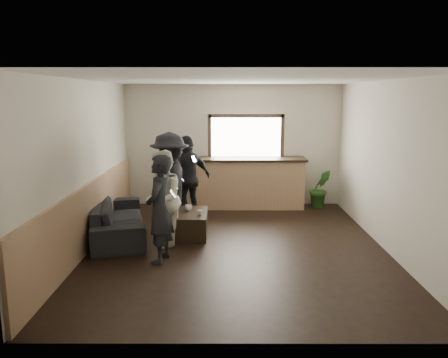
{
  "coord_description": "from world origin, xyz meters",
  "views": [
    {
      "loc": [
        -0.19,
        -7.14,
        2.54
      ],
      "look_at": [
        -0.2,
        0.4,
        1.1
      ],
      "focal_mm": 35.0,
      "sensor_mm": 36.0,
      "label": 1
    }
  ],
  "objects_px": {
    "person_a": "(159,209)",
    "cup_b": "(200,213)",
    "cup_a": "(188,208)",
    "person_b": "(163,199)",
    "person_d": "(188,178)",
    "person_c": "(170,183)",
    "coffee_table": "(192,224)",
    "sofa": "(118,218)",
    "bar_counter": "(246,180)",
    "potted_plant": "(320,189)"
  },
  "relations": [
    {
      "from": "person_a",
      "to": "person_c",
      "type": "relative_size",
      "value": 0.89
    },
    {
      "from": "sofa",
      "to": "coffee_table",
      "type": "xyz_separation_m",
      "value": [
        1.36,
        0.04,
        -0.11
      ]
    },
    {
      "from": "potted_plant",
      "to": "person_d",
      "type": "xyz_separation_m",
      "value": [
        -2.94,
        -1.04,
        0.43
      ]
    },
    {
      "from": "sofa",
      "to": "potted_plant",
      "type": "bearing_deg",
      "value": -77.13
    },
    {
      "from": "bar_counter",
      "to": "cup_b",
      "type": "xyz_separation_m",
      "value": [
        -0.93,
        -2.27,
        -0.16
      ]
    },
    {
      "from": "cup_a",
      "to": "person_a",
      "type": "distance_m",
      "value": 1.52
    },
    {
      "from": "person_b",
      "to": "person_c",
      "type": "distance_m",
      "value": 0.74
    },
    {
      "from": "coffee_table",
      "to": "cup_a",
      "type": "height_order",
      "value": "cup_a"
    },
    {
      "from": "bar_counter",
      "to": "person_d",
      "type": "relative_size",
      "value": 1.53
    },
    {
      "from": "bar_counter",
      "to": "person_a",
      "type": "xyz_separation_m",
      "value": [
        -1.49,
        -3.39,
        0.2
      ]
    },
    {
      "from": "cup_a",
      "to": "potted_plant",
      "type": "xyz_separation_m",
      "value": [
        2.87,
        1.89,
        -0.04
      ]
    },
    {
      "from": "sofa",
      "to": "coffee_table",
      "type": "relative_size",
      "value": 2.31
    },
    {
      "from": "cup_a",
      "to": "person_b",
      "type": "bearing_deg",
      "value": -117.86
    },
    {
      "from": "cup_a",
      "to": "person_c",
      "type": "xyz_separation_m",
      "value": [
        -0.33,
        0.01,
        0.46
      ]
    },
    {
      "from": "sofa",
      "to": "person_a",
      "type": "height_order",
      "value": "person_a"
    },
    {
      "from": "coffee_table",
      "to": "person_d",
      "type": "distance_m",
      "value": 1.22
    },
    {
      "from": "coffee_table",
      "to": "person_d",
      "type": "bearing_deg",
      "value": 98.37
    },
    {
      "from": "person_a",
      "to": "person_d",
      "type": "relative_size",
      "value": 0.95
    },
    {
      "from": "cup_b",
      "to": "person_b",
      "type": "height_order",
      "value": "person_b"
    },
    {
      "from": "person_a",
      "to": "person_d",
      "type": "bearing_deg",
      "value": -177.64
    },
    {
      "from": "person_a",
      "to": "person_b",
      "type": "height_order",
      "value": "person_a"
    },
    {
      "from": "coffee_table",
      "to": "cup_a",
      "type": "xyz_separation_m",
      "value": [
        -0.08,
        0.15,
        0.27
      ]
    },
    {
      "from": "person_b",
      "to": "cup_b",
      "type": "bearing_deg",
      "value": 121.66
    },
    {
      "from": "person_c",
      "to": "person_d",
      "type": "relative_size",
      "value": 1.07
    },
    {
      "from": "cup_a",
      "to": "cup_b",
      "type": "height_order",
      "value": "cup_a"
    },
    {
      "from": "cup_a",
      "to": "cup_b",
      "type": "distance_m",
      "value": 0.41
    },
    {
      "from": "bar_counter",
      "to": "person_c",
      "type": "relative_size",
      "value": 1.43
    },
    {
      "from": "cup_a",
      "to": "person_c",
      "type": "height_order",
      "value": "person_c"
    },
    {
      "from": "coffee_table",
      "to": "person_b",
      "type": "xyz_separation_m",
      "value": [
        -0.46,
        -0.56,
        0.61
      ]
    },
    {
      "from": "potted_plant",
      "to": "coffee_table",
      "type": "bearing_deg",
      "value": -143.75
    },
    {
      "from": "bar_counter",
      "to": "cup_b",
      "type": "distance_m",
      "value": 2.46
    },
    {
      "from": "cup_b",
      "to": "person_d",
      "type": "relative_size",
      "value": 0.05
    },
    {
      "from": "bar_counter",
      "to": "coffee_table",
      "type": "bearing_deg",
      "value": -117.46
    },
    {
      "from": "bar_counter",
      "to": "person_b",
      "type": "distance_m",
      "value": 3.07
    },
    {
      "from": "bar_counter",
      "to": "potted_plant",
      "type": "distance_m",
      "value": 1.72
    },
    {
      "from": "cup_b",
      "to": "person_d",
      "type": "height_order",
      "value": "person_d"
    },
    {
      "from": "person_c",
      "to": "potted_plant",
      "type": "bearing_deg",
      "value": 111.93
    },
    {
      "from": "person_a",
      "to": "cup_b",
      "type": "bearing_deg",
      "value": 162.24
    },
    {
      "from": "person_d",
      "to": "cup_a",
      "type": "bearing_deg",
      "value": 56.98
    },
    {
      "from": "coffee_table",
      "to": "person_d",
      "type": "height_order",
      "value": "person_d"
    },
    {
      "from": "bar_counter",
      "to": "potted_plant",
      "type": "xyz_separation_m",
      "value": [
        1.7,
        -0.05,
        -0.2
      ]
    },
    {
      "from": "cup_b",
      "to": "potted_plant",
      "type": "bearing_deg",
      "value": 40.14
    },
    {
      "from": "coffee_table",
      "to": "person_c",
      "type": "relative_size",
      "value": 0.52
    },
    {
      "from": "bar_counter",
      "to": "person_a",
      "type": "relative_size",
      "value": 1.61
    },
    {
      "from": "cup_b",
      "to": "person_d",
      "type": "xyz_separation_m",
      "value": [
        -0.3,
        1.19,
        0.4
      ]
    },
    {
      "from": "sofa",
      "to": "cup_b",
      "type": "xyz_separation_m",
      "value": [
        1.52,
        -0.14,
        0.15
      ]
    },
    {
      "from": "cup_a",
      "to": "person_c",
      "type": "bearing_deg",
      "value": 177.57
    },
    {
      "from": "person_a",
      "to": "person_d",
      "type": "distance_m",
      "value": 2.32
    },
    {
      "from": "coffee_table",
      "to": "person_b",
      "type": "height_order",
      "value": "person_b"
    },
    {
      "from": "coffee_table",
      "to": "person_c",
      "type": "distance_m",
      "value": 0.85
    }
  ]
}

